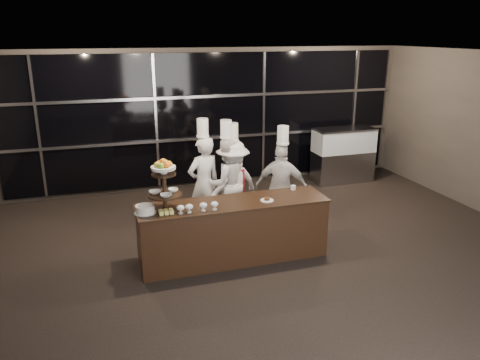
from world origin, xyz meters
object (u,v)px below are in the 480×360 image
object	(u,v)px
display_stand	(164,181)
layer_cake	(145,209)
chef_a	(204,183)
chef_b	(227,182)
display_case	(343,152)
buffet_counter	(233,230)
chef_d	(281,186)
chef_c	(233,184)

from	to	relation	value
display_stand	layer_cake	bearing A→B (deg)	-170.24
layer_cake	chef_a	world-z (taller)	chef_a
chef_a	chef_b	bearing A→B (deg)	0.86
display_stand	chef_b	bearing A→B (deg)	44.35
display_case	layer_cake	bearing A→B (deg)	-147.84
buffet_counter	chef_d	bearing A→B (deg)	37.03
chef_c	chef_d	size ratio (longest dim) A/B	1.01
display_stand	chef_b	world-z (taller)	chef_b
chef_b	chef_d	distance (m)	0.95
chef_b	chef_a	bearing A→B (deg)	-179.14
chef_a	display_case	bearing A→B (deg)	25.61
display_case	display_stand	bearing A→B (deg)	-146.65
chef_d	display_stand	bearing A→B (deg)	-158.29
display_stand	chef_b	size ratio (longest dim) A/B	0.39
display_stand	chef_d	world-z (taller)	chef_d
display_stand	display_case	distance (m)	5.45
buffet_counter	display_stand	world-z (taller)	display_stand
buffet_counter	chef_c	xyz separation A→B (m)	(0.36, 1.21, 0.33)
buffet_counter	chef_d	size ratio (longest dim) A/B	1.55
buffet_counter	chef_b	bearing A→B (deg)	78.59
display_case	chef_c	distance (m)	3.62
buffet_counter	chef_c	bearing A→B (deg)	73.59
chef_a	chef_b	world-z (taller)	chef_a
chef_d	layer_cake	bearing A→B (deg)	-159.64
display_stand	chef_d	xyz separation A→B (m)	(2.12, 0.84, -0.55)
buffet_counter	layer_cake	world-z (taller)	layer_cake
layer_cake	display_case	distance (m)	5.69
chef_c	chef_a	bearing A→B (deg)	179.65
layer_cake	display_case	world-z (taller)	display_case
display_case	chef_d	size ratio (longest dim) A/B	0.75
buffet_counter	chef_b	world-z (taller)	chef_b
display_stand	chef_c	xyz separation A→B (m)	(1.36, 1.21, -0.55)
layer_cake	chef_b	xyz separation A→B (m)	(1.54, 1.27, -0.15)
buffet_counter	chef_b	xyz separation A→B (m)	(0.25, 1.22, 0.36)
display_stand	chef_c	world-z (taller)	chef_c
layer_cake	chef_a	bearing A→B (deg)	48.05
display_stand	chef_a	world-z (taller)	chef_a
buffet_counter	chef_b	distance (m)	1.29
chef_a	display_stand	bearing A→B (deg)	-124.87
display_stand	chef_a	bearing A→B (deg)	55.13
chef_c	buffet_counter	bearing A→B (deg)	-106.41
buffet_counter	layer_cake	distance (m)	1.39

